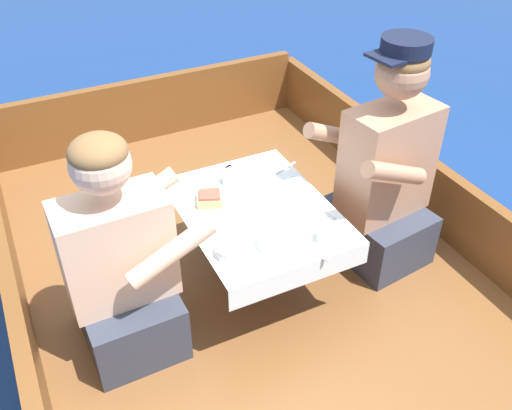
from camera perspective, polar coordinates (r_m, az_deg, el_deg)
ground_plane at (r=2.84m, az=0.11°, el=-11.54°), size 60.00×60.00×0.00m
boat_deck at (r=2.74m, az=0.12°, el=-9.64°), size 2.06×3.09×0.27m
gunwale_port at (r=2.39m, az=-22.36°, el=-11.45°), size 0.06×3.09×0.34m
gunwale_starboard at (r=3.01m, az=17.41°, el=0.95°), size 0.06×3.09×0.34m
bow_coaming at (r=3.71m, az=-10.44°, el=9.55°), size 1.94×0.06×0.39m
cockpit_table at (r=2.42m, az=0.00°, el=-1.23°), size 0.60×0.78×0.41m
person_port at (r=2.21m, az=-13.31°, el=-6.08°), size 0.53×0.45×0.94m
person_starboard at (r=2.59m, az=12.74°, el=2.91°), size 0.56×0.49×1.07m
plate_sandwich at (r=2.42m, az=-4.61°, el=0.15°), size 0.20×0.20×0.01m
plate_bread at (r=2.42m, az=3.56°, el=0.17°), size 0.16×0.16×0.01m
sandwich at (r=2.40m, az=-4.64°, el=0.68°), size 0.13×0.13×0.05m
bowl_port_near at (r=2.15m, az=-2.48°, el=-4.49°), size 0.12×0.12×0.04m
bowl_starboard_near at (r=2.19m, az=1.84°, el=-3.62°), size 0.13×0.13×0.04m
coffee_cup_port at (r=2.23m, az=6.95°, el=-2.93°), size 0.09×0.06×0.06m
coffee_cup_starboard at (r=2.54m, az=-2.61°, el=2.78°), size 0.09×0.06×0.05m
utensil_fork_port at (r=2.63m, az=-3.59°, el=3.43°), size 0.17×0.07×0.00m
utensil_spoon_starboard at (r=2.19m, az=4.55°, el=-4.51°), size 0.11×0.15×0.01m
utensil_knife_port at (r=2.64m, az=2.76°, el=3.58°), size 0.16×0.07×0.00m
utensil_spoon_center at (r=2.41m, az=5.77°, el=-0.19°), size 0.07×0.16×0.01m
utensil_knife_starboard at (r=2.53m, az=2.72°, el=1.96°), size 0.15×0.09×0.00m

